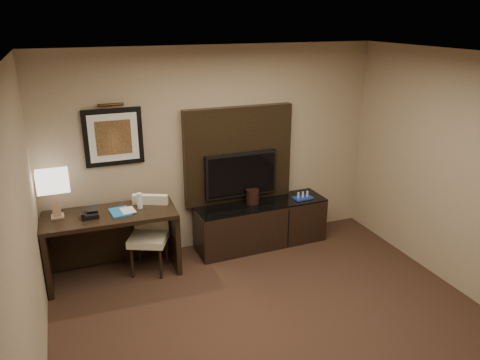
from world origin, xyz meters
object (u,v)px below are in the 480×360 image
tv (241,175)px  desk_phone (90,213)px  desk_chair (149,238)px  credenza (261,224)px  desk (113,245)px  table_lamp (55,195)px  ice_bucket (253,196)px  minibar_tray (303,195)px  water_bottle (140,201)px

tv → desk_phone: 2.01m
tv → desk_chair: 1.48m
credenza → desk_chair: (-1.58, -0.16, 0.15)m
credenza → desk_chair: 1.59m
desk → table_lamp: table_lamp is taller
ice_bucket → desk: bearing=-175.8°
minibar_tray → credenza: bearing=174.5°
minibar_tray → table_lamp: bearing=178.9°
water_bottle → desk_chair: bearing=-56.3°
tv → credenza: bearing=-30.0°
desk → minibar_tray: desk is taller
ice_bucket → minibar_tray: bearing=-7.7°
tv → water_bottle: bearing=-171.4°
table_lamp → water_bottle: table_lamp is taller
credenza → water_bottle: (-1.64, -0.07, 0.61)m
ice_bucket → minibar_tray: ice_bucket is taller
desk → water_bottle: bearing=6.4°
table_lamp → desk_phone: table_lamp is taller
desk_chair → water_bottle: bearing=148.3°
desk_phone → water_bottle: water_bottle is taller
credenza → desk_phone: 2.30m
water_bottle → minibar_tray: bearing=0.3°
credenza → tv: 0.76m
tv → desk_phone: size_ratio=5.28×
desk → desk_chair: (0.43, -0.06, 0.04)m
tv → table_lamp: 2.34m
credenza → ice_bucket: size_ratio=9.21×
tv → table_lamp: bearing=-176.7°
tv → desk_chair: bearing=-167.3°
desk_chair → ice_bucket: (1.46, 0.20, 0.26)m
desk → credenza: bearing=4.7°
desk_phone → ice_bucket: bearing=5.7°
table_lamp → desk_phone: (0.35, -0.14, -0.23)m
credenza → desk_chair: desk_chair is taller
desk_chair → minibar_tray: size_ratio=3.43×
tv → desk_chair: (-1.34, -0.30, -0.56)m
tv → desk_phone: (-1.98, -0.27, -0.14)m
desk_phone → minibar_tray: bearing=2.5°
tv → table_lamp: (-2.34, -0.14, 0.08)m
credenza → minibar_tray: 0.71m
desk → tv: 1.88m
tv → table_lamp: table_lamp is taller
desk_chair → water_bottle: (-0.06, 0.09, 0.47)m
desk → ice_bucket: size_ratio=7.86×
credenza → desk_phone: bearing=-178.3°
desk_chair → table_lamp: 1.20m
table_lamp → ice_bucket: size_ratio=2.78×
ice_bucket → minibar_tray: (0.72, -0.10, -0.05)m
desk → water_bottle: (0.37, 0.03, 0.51)m
desk_phone → table_lamp: bearing=159.9°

